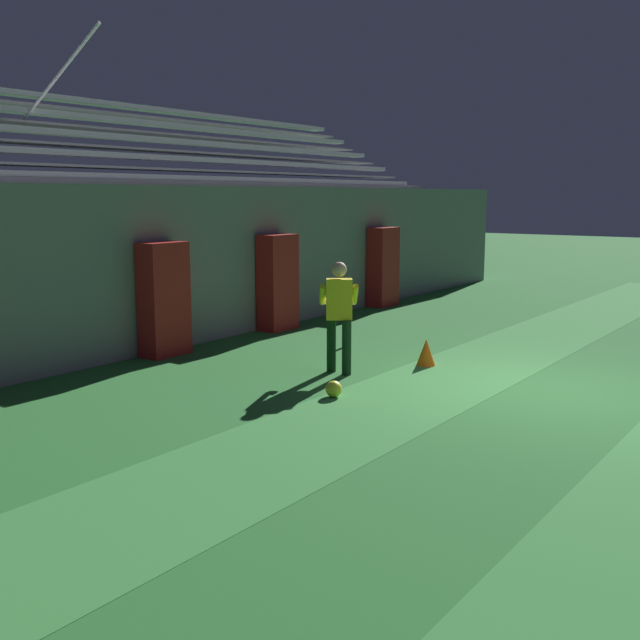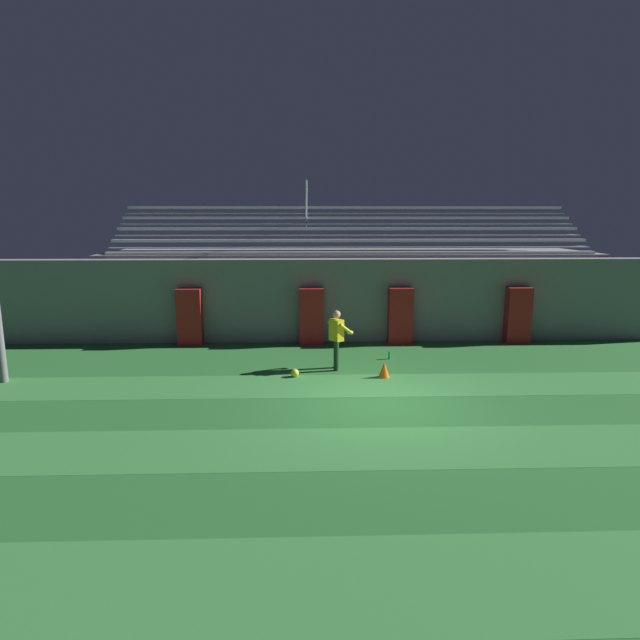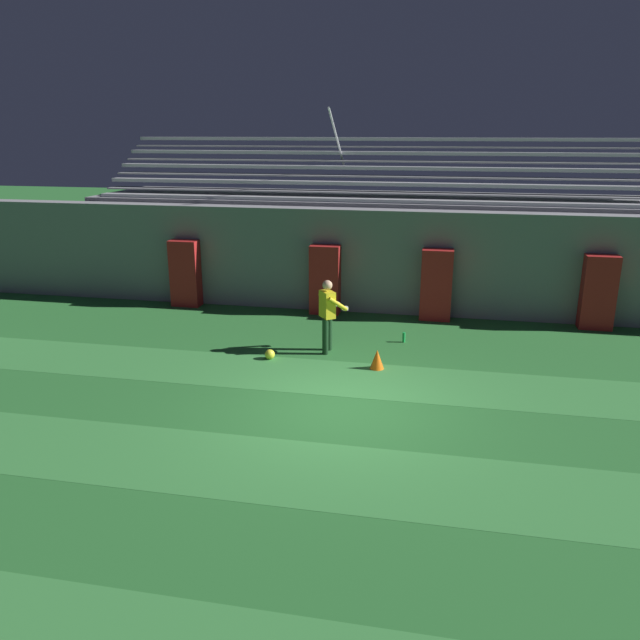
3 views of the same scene
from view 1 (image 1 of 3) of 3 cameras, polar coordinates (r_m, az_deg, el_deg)
ground_plane at (r=10.72m, az=16.99°, el=-5.15°), size 80.00×80.00×0.00m
turf_stripe_far at (r=11.23m, az=10.15°, el=-4.20°), size 28.00×1.85×0.01m
back_wall at (r=13.94m, az=-8.88°, el=4.31°), size 24.00×0.60×2.80m
padding_pillar_gate_left at (r=12.58m, az=-11.80°, el=1.55°), size 0.81×0.44×1.88m
padding_pillar_gate_right at (r=14.72m, az=-3.23°, el=2.87°), size 0.81×0.44×1.88m
padding_pillar_far_right at (r=17.98m, az=4.83°, el=4.06°), size 0.81×0.44×1.88m
bleacher_stand at (r=15.67m, az=-15.02°, el=5.04°), size 18.00×4.05×5.43m
goalkeeper at (r=11.07m, az=1.46°, el=0.76°), size 0.72×0.74×1.67m
soccer_ball at (r=9.90m, az=1.05°, el=-5.27°), size 0.22×0.22×0.22m
traffic_cone at (r=11.80m, az=8.09°, el=-2.45°), size 0.30×0.30×0.42m
water_bottle at (r=13.11m, az=1.88°, el=-1.56°), size 0.07×0.07×0.24m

